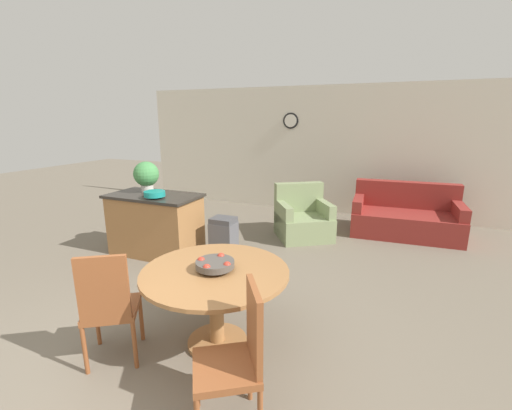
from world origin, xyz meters
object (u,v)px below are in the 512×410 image
Objects in this scene: couch at (405,218)px; teal_bowl at (155,194)px; dining_chair_near_left at (109,304)px; potted_plant at (146,175)px; fruit_bowl at (215,264)px; armchair at (303,220)px; kitchen_island at (156,224)px; dining_table at (216,287)px; trash_bin at (224,238)px; dining_chair_near_right at (238,353)px.

teal_bowl is at bearing -144.77° from couch.
dining_chair_near_left is 2.16× the size of potted_plant.
armchair is (-0.05, 3.18, -0.49)m from fruit_bowl.
kitchen_island is at bearing 140.45° from fruit_bowl.
dining_chair_near_left is 3.40× the size of teal_bowl.
teal_bowl is (0.16, -0.18, 0.52)m from kitchen_island.
kitchen_island reaches higher than fruit_bowl.
dining_table is 2.02m from trash_bin.
dining_table is at bearing -114.39° from couch.
teal_bowl is at bearing 85.55° from dining_chair_near_left.
couch is at bearing 37.99° from teal_bowl.
couch reaches higher than dining_table.
couch reaches higher than trash_bin.
potted_plant is 0.75× the size of trash_bin.
dining_chair_near_right reaches higher than couch.
teal_bowl is at bearing -167.46° from armchair.
kitchen_island is (-1.92, 1.59, -0.33)m from fruit_bowl.
dining_chair_near_right is 2.99× the size of fruit_bowl.
couch is 1.86m from armchair.
teal_bowl reaches higher than dining_table.
kitchen_island is 0.75× the size of couch.
dining_chair_near_left is 2.37m from trash_bin.
teal_bowl reaches higher than dining_chair_near_right.
trash_bin is at bearing -154.41° from armchair.
trash_bin is at bearing 115.97° from dining_table.
trash_bin is (1.24, 0.10, -0.88)m from potted_plant.
dining_chair_near_right is at bearing -41.84° from potted_plant.
teal_bowl is 2.55m from armchair.
dining_table is at bearing -64.03° from trash_bin.
teal_bowl is at bearing 141.22° from fruit_bowl.
trash_bin is at bearing 11.56° from kitchen_island.
trash_bin is 3.33m from couch.
dining_chair_near_left reaches higher than armchair.
fruit_bowl reaches higher than dining_table.
dining_chair_near_left is 2.46m from kitchen_island.
kitchen_island is 1.08m from trash_bin.
dining_chair_near_left is 2.27m from teal_bowl.
teal_bowl is 4.31m from couch.
teal_bowl reaches higher than couch.
trash_bin is at bearing 115.93° from fruit_bowl.
teal_bowl is 0.25× the size of armchair.
dining_chair_near_left is 0.92m from fruit_bowl.
armchair reaches higher than couch.
dining_chair_near_left is at bearing -141.77° from dining_table.
dining_chair_near_left is at bearing -141.81° from fruit_bowl.
kitchen_island is at bearing 140.48° from dining_table.
kitchen_island is 2.46m from armchair.
couch is at bearing 30.43° from dining_chair_near_left.
armchair is at bearing 59.04° from trash_bin.
potted_plant reaches higher than couch.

